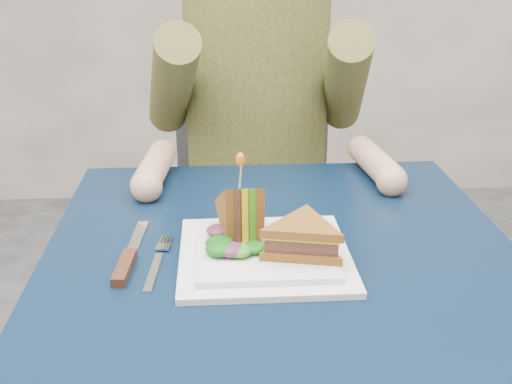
{
  "coord_description": "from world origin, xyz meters",
  "views": [
    {
      "loc": [
        -0.1,
        -0.93,
        1.19
      ],
      "look_at": [
        -0.04,
        -0.0,
        0.82
      ],
      "focal_mm": 45.0,
      "sensor_mm": 36.0,
      "label": 1
    }
  ],
  "objects": [
    {
      "name": "chair",
      "position": [
        0.0,
        0.68,
        0.54
      ],
      "size": [
        0.42,
        0.4,
        0.93
      ],
      "color": "#47474C",
      "rests_on": "ground"
    },
    {
      "name": "toothpick",
      "position": [
        -0.06,
        -0.01,
        0.85
      ],
      "size": [
        0.01,
        0.01,
        0.06
      ],
      "primitive_type": "cylinder",
      "rotation": [
        0.14,
        0.07,
        0.0
      ],
      "color": "tan",
      "rests_on": "sandwich_upright"
    },
    {
      "name": "sandwich_flat",
      "position": [
        0.02,
        -0.08,
        0.78
      ],
      "size": [
        0.17,
        0.17,
        0.05
      ],
      "color": "brown",
      "rests_on": "plate"
    },
    {
      "name": "knife",
      "position": [
        -0.24,
        -0.06,
        0.74
      ],
      "size": [
        0.03,
        0.22,
        0.02
      ],
      "color": "silver",
      "rests_on": "table"
    },
    {
      "name": "sandwich_upright",
      "position": [
        -0.06,
        -0.01,
        0.78
      ],
      "size": [
        0.08,
        0.13,
        0.13
      ],
      "color": "brown",
      "rests_on": "plate"
    },
    {
      "name": "fork",
      "position": [
        -0.19,
        -0.06,
        0.73
      ],
      "size": [
        0.03,
        0.18,
        0.01
      ],
      "color": "silver",
      "rests_on": "table"
    },
    {
      "name": "onion_ring",
      "position": [
        -0.02,
        -0.05,
        0.77
      ],
      "size": [
        0.04,
        0.04,
        0.02
      ],
      "primitive_type": "torus",
      "rotation": [
        0.44,
        0.0,
        0.0
      ],
      "color": "#9E4C7A",
      "rests_on": "plate"
    },
    {
      "name": "lettuce_spill",
      "position": [
        -0.03,
        -0.04,
        0.76
      ],
      "size": [
        0.15,
        0.13,
        0.02
      ],
      "primitive_type": null,
      "color": "#337A14",
      "rests_on": "plate"
    },
    {
      "name": "diner",
      "position": [
        -0.0,
        0.57,
        0.91
      ],
      "size": [
        0.54,
        0.59,
        0.74
      ],
      "color": "#4B4D23",
      "rests_on": "chair"
    },
    {
      "name": "table",
      "position": [
        0.0,
        0.0,
        0.65
      ],
      "size": [
        0.75,
        0.75,
        0.73
      ],
      "color": "black",
      "rests_on": "ground"
    },
    {
      "name": "toothpick_frill",
      "position": [
        -0.06,
        -0.01,
        0.88
      ],
      "size": [
        0.01,
        0.01,
        0.02
      ],
      "primitive_type": "ellipsoid",
      "color": "orange",
      "rests_on": "sandwich_upright"
    },
    {
      "name": "plate",
      "position": [
        -0.03,
        -0.05,
        0.74
      ],
      "size": [
        0.26,
        0.26,
        0.02
      ],
      "color": "white",
      "rests_on": "table"
    }
  ]
}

